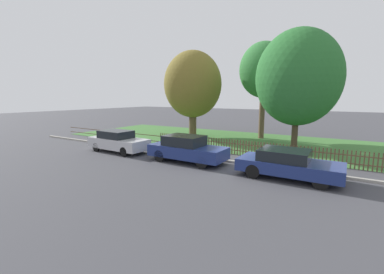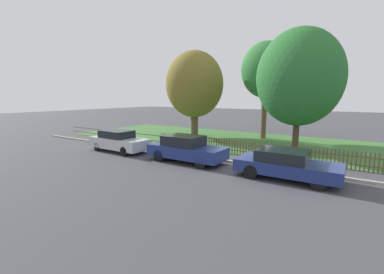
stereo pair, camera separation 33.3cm
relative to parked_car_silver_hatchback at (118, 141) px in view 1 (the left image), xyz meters
name	(u,v)px [view 1 (the left image)]	position (x,y,z in m)	size (l,w,h in m)	color
ground_plane	(244,165)	(8.23, 1.15, -0.70)	(120.00, 120.00, 0.00)	#424247
kerb_stone	(244,163)	(8.23, 1.25, -0.64)	(36.59, 0.20, 0.12)	#9E998E
grass_strip	(276,144)	(8.23, 8.31, -0.70)	(36.59, 10.14, 0.01)	#3D7033
park_fence	(256,149)	(8.23, 3.25, -0.23)	(36.59, 0.05, 0.94)	brown
parked_car_silver_hatchback	(118,141)	(0.00, 0.00, 0.00)	(4.30, 1.77, 1.39)	#BCBCC1
parked_car_black_saloon	(187,149)	(5.28, 0.11, 0.04)	(4.39, 1.76, 1.46)	navy
parked_car_navy_estate	(288,163)	(10.65, 0.03, -0.04)	(4.37, 1.90, 1.28)	navy
covered_motorcycle	(186,143)	(3.77, 2.36, -0.10)	(2.04, 0.80, 0.97)	black
tree_nearest_kerb	(193,85)	(0.79, 8.17, 3.94)	(5.08, 5.08, 7.59)	brown
tree_behind_motorcycle	(264,70)	(6.39, 10.43, 5.06)	(4.04, 4.04, 8.14)	brown
tree_mid_park	(298,78)	(9.85, 6.13, 4.07)	(5.29, 5.29, 7.82)	#473828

